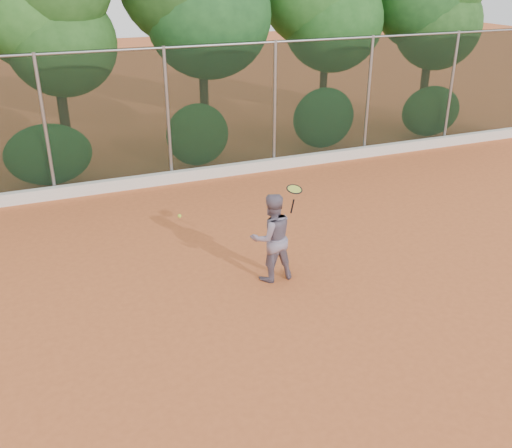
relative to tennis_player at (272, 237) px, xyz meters
name	(u,v)px	position (x,y,z in m)	size (l,w,h in m)	color
ground	(279,315)	(-0.38, -1.19, -0.84)	(80.00, 80.00, 0.00)	#CB6230
concrete_curb	(174,177)	(-0.38, 5.63, -0.69)	(24.00, 0.20, 0.30)	silver
tennis_player	(272,237)	(0.00, 0.00, 0.00)	(0.81, 0.63, 1.68)	slate
chainlink_fence	(168,112)	(-0.38, 5.81, 1.02)	(24.09, 0.09, 3.50)	black
foliage_backdrop	(123,2)	(-0.93, 7.79, 3.56)	(23.70, 3.63, 7.55)	#3F2E18
tennis_racket	(294,191)	(0.40, -0.05, 0.85)	(0.33, 0.33, 0.55)	black
tennis_ball_in_flight	(180,216)	(-1.60, 0.28, 0.57)	(0.07, 0.07, 0.07)	#B1D630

